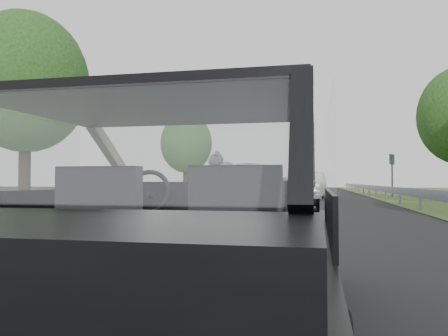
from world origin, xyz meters
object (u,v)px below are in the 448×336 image
at_px(other_car, 309,186).
at_px(highway_sign, 392,176).
at_px(subject_car, 186,225).
at_px(cat, 247,171).

height_order(other_car, highway_sign, highway_sign).
relative_size(subject_car, cat, 7.19).
bearing_deg(subject_car, other_car, 89.13).
relative_size(subject_car, other_car, 0.86).
height_order(cat, other_car, other_car).
bearing_deg(subject_car, highway_sign, 78.40).
relative_size(cat, other_car, 0.12).
height_order(subject_car, other_car, other_car).
xyz_separation_m(other_car, highway_sign, (5.10, 4.30, 0.60)).
relative_size(other_car, highway_sign, 1.70).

